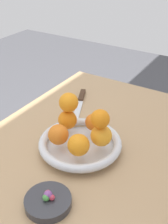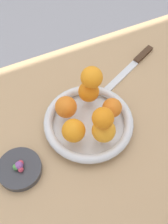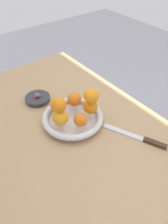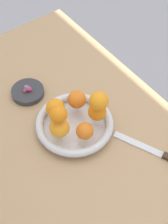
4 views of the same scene
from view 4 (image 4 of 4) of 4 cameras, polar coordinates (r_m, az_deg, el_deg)
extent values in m
plane|color=#4C4C51|center=(1.81, -2.97, -16.37)|extent=(6.00, 6.00, 0.00)
cube|color=tan|center=(1.17, -4.41, -3.22)|extent=(1.10, 0.76, 0.04)
cylinder|color=tan|center=(1.83, -3.93, 5.20)|extent=(0.05, 0.05, 0.70)
cylinder|color=silver|center=(1.15, -1.56, -2.47)|extent=(0.21, 0.21, 0.01)
torus|color=silver|center=(1.13, -1.58, -1.88)|extent=(0.26, 0.26, 0.03)
cylinder|color=#333338|center=(1.26, -9.21, 3.36)|extent=(0.12, 0.12, 0.02)
sphere|color=orange|center=(1.12, -4.77, 0.65)|extent=(0.06, 0.06, 0.06)
sphere|color=orange|center=(1.07, -4.11, -2.59)|extent=(0.06, 0.06, 0.06)
sphere|color=orange|center=(1.07, 0.13, -3.18)|extent=(0.06, 0.06, 0.06)
sphere|color=orange|center=(1.11, 2.20, 0.07)|extent=(0.06, 0.06, 0.06)
sphere|color=orange|center=(1.14, -1.19, 2.11)|extent=(0.06, 0.06, 0.06)
sphere|color=orange|center=(1.03, -4.29, -0.39)|extent=(0.06, 0.06, 0.06)
sphere|color=orange|center=(1.06, 2.47, 1.84)|extent=(0.06, 0.06, 0.06)
sphere|color=#C6384C|center=(1.24, -9.02, 3.77)|extent=(0.02, 0.02, 0.02)
sphere|color=#4C9947|center=(1.25, -9.41, 4.14)|extent=(0.02, 0.02, 0.02)
sphere|color=#C6384C|center=(1.24, -9.80, 3.54)|extent=(0.01, 0.01, 0.01)
sphere|color=#8C4C99|center=(1.24, -9.44, 3.88)|extent=(0.02, 0.02, 0.02)
cube|color=silver|center=(1.13, 8.97, -5.33)|extent=(0.16, 0.09, 0.01)
camera|label=1|loc=(1.20, -38.24, 24.02)|focal=45.00mm
camera|label=2|loc=(0.78, -39.03, 25.21)|focal=45.00mm
camera|label=3|loc=(0.29, 1.76, -39.87)|focal=35.00mm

